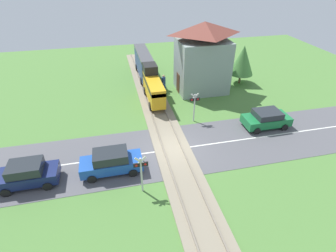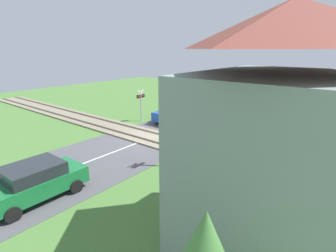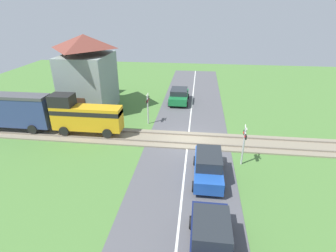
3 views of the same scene
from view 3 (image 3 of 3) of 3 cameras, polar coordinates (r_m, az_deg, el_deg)
ground_plane at (r=20.68m, az=4.36°, el=-3.24°), size 60.00×60.00×0.00m
road_surface at (r=20.68m, az=4.37°, el=-3.21°), size 48.00×6.40×0.02m
track_bed at (r=20.65m, az=4.37°, el=-3.07°), size 2.80×48.00×0.24m
train at (r=23.52m, az=-26.06°, el=2.75°), size 1.58×13.06×3.18m
car_near_crossing at (r=16.23m, az=8.75°, el=-8.53°), size 4.19×1.83×1.70m
car_far_side at (r=28.51m, az=2.41°, el=6.65°), size 4.01×2.06×1.54m
car_behind_queue at (r=12.12m, az=9.27°, el=-22.58°), size 3.79×1.88×1.68m
crossing_signal_west_approach at (r=17.56m, az=16.27°, el=-2.98°), size 0.90×0.18×2.81m
crossing_signal_east_approach at (r=22.96m, az=-4.44°, el=4.66°), size 0.90×0.18×2.81m
station_building at (r=26.90m, az=-17.01°, el=10.57°), size 5.62×4.63×7.31m
pedestrian_by_station at (r=24.66m, az=-21.66°, el=1.82°), size 0.43×0.43×1.74m
tree_by_station at (r=31.92m, az=-14.47°, el=11.59°), size 2.74×2.74×4.44m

